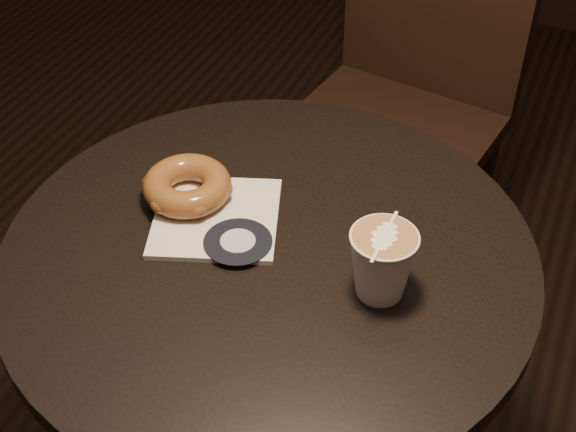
{
  "coord_description": "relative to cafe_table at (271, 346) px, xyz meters",
  "views": [
    {
      "loc": [
        0.32,
        -0.68,
        1.47
      ],
      "look_at": [
        0.01,
        0.03,
        0.79
      ],
      "focal_mm": 50.0,
      "sensor_mm": 36.0,
      "label": 1
    }
  ],
  "objects": [
    {
      "name": "pastry_bag",
      "position": [
        -0.09,
        0.02,
        0.2
      ],
      "size": [
        0.21,
        0.21,
        0.01
      ],
      "primitive_type": "cube",
      "rotation": [
        0.0,
        0.0,
        0.35
      ],
      "color": "silver",
      "rests_on": "cafe_table"
    },
    {
      "name": "chair",
      "position": [
        -0.02,
        0.79,
        0.03
      ],
      "size": [
        0.47,
        0.47,
        1.05
      ],
      "rotation": [
        0.0,
        0.0,
        -0.15
      ],
      "color": "black",
      "rests_on": "ground"
    },
    {
      "name": "latte_cup",
      "position": [
        0.16,
        -0.02,
        0.25
      ],
      "size": [
        0.08,
        0.08,
        0.09
      ],
      "primitive_type": null,
      "color": "white",
      "rests_on": "cafe_table"
    },
    {
      "name": "doughnut",
      "position": [
        -0.14,
        0.04,
        0.23
      ],
      "size": [
        0.12,
        0.12,
        0.04
      ],
      "primitive_type": "torus",
      "color": "brown",
      "rests_on": "pastry_bag"
    },
    {
      "name": "cafe_table",
      "position": [
        0.0,
        0.0,
        0.0
      ],
      "size": [
        0.7,
        0.7,
        0.75
      ],
      "color": "black",
      "rests_on": "ground"
    }
  ]
}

